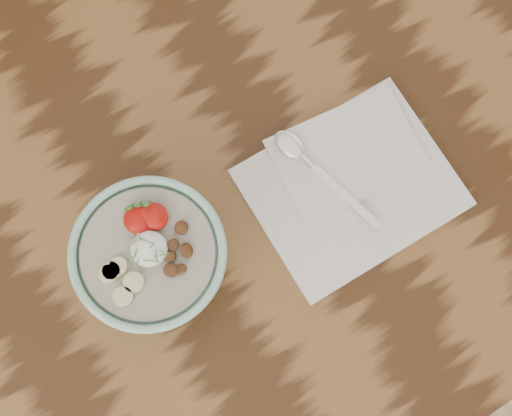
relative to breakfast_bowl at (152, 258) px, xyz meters
The scene contains 4 objects.
table 16.74cm from the breakfast_bowl, 73.74° to the left, with size 160.00×90.00×75.00cm.
breakfast_bowl is the anchor object (origin of this frame).
napkin 28.74cm from the breakfast_bowl, ahead, with size 27.15×23.10×1.62cm.
spoon 24.44cm from the breakfast_bowl, ahead, with size 6.22×18.81×0.98cm.
Camera 1 is at (1.66, -24.08, 168.96)cm, focal length 50.00 mm.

